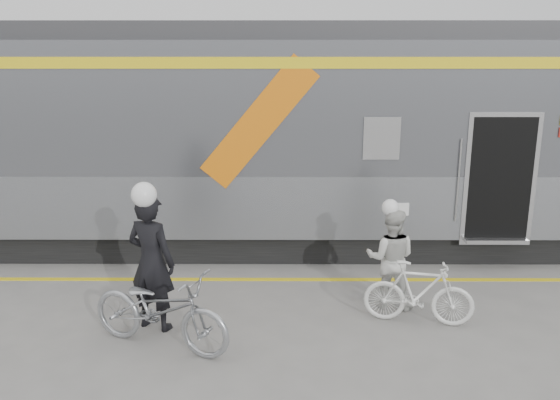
{
  "coord_description": "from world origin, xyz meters",
  "views": [
    {
      "loc": [
        -0.11,
        -6.88,
        3.77
      ],
      "look_at": [
        -0.14,
        1.6,
        1.5
      ],
      "focal_mm": 38.0,
      "sensor_mm": 36.0,
      "label": 1
    }
  ],
  "objects_px": {
    "bicycle_right": "(419,293)",
    "bicycle_left": "(160,310)",
    "man": "(152,262)",
    "woman": "(391,258)"
  },
  "relations": [
    {
      "from": "man",
      "to": "woman",
      "type": "height_order",
      "value": "man"
    },
    {
      "from": "woman",
      "to": "bicycle_right",
      "type": "relative_size",
      "value": 0.99
    },
    {
      "from": "man",
      "to": "woman",
      "type": "distance_m",
      "value": 3.38
    },
    {
      "from": "bicycle_left",
      "to": "bicycle_right",
      "type": "relative_size",
      "value": 1.31
    },
    {
      "from": "man",
      "to": "bicycle_left",
      "type": "distance_m",
      "value": 0.72
    },
    {
      "from": "woman",
      "to": "bicycle_left",
      "type": "bearing_deg",
      "value": 33.93
    },
    {
      "from": "bicycle_right",
      "to": "bicycle_left",
      "type": "bearing_deg",
      "value": 113.62
    },
    {
      "from": "bicycle_left",
      "to": "bicycle_right",
      "type": "distance_m",
      "value": 3.47
    },
    {
      "from": "bicycle_left",
      "to": "man",
      "type": "bearing_deg",
      "value": 43.23
    },
    {
      "from": "bicycle_left",
      "to": "bicycle_right",
      "type": "height_order",
      "value": "bicycle_left"
    }
  ]
}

